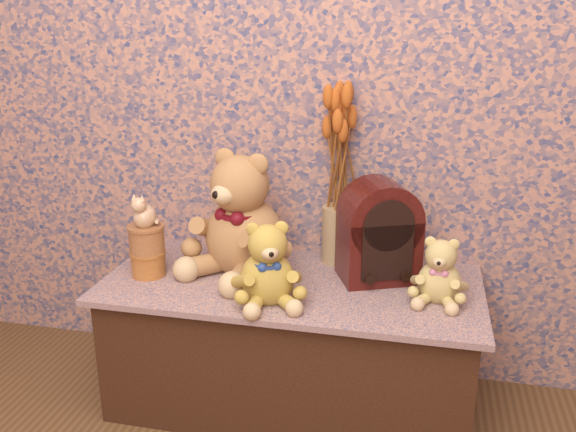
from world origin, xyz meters
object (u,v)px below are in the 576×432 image
object	(u,v)px
cathedral_radio	(379,230)
teddy_large	(244,207)
cat_figurine	(144,209)
teddy_small	(440,266)
teddy_medium	(267,258)
biscuit_tin_lower	(148,263)
ceramic_vase	(339,234)

from	to	relation	value
cathedral_radio	teddy_large	bearing A→B (deg)	160.18
teddy_large	cat_figurine	size ratio (longest dim) A/B	3.78
teddy_small	cat_figurine	xyz separation A→B (m)	(-0.94, -0.02, 0.12)
teddy_medium	biscuit_tin_lower	bearing A→B (deg)	144.66
biscuit_tin_lower	ceramic_vase	bearing A→B (deg)	23.50
biscuit_tin_lower	teddy_medium	bearing A→B (deg)	-12.57
ceramic_vase	cathedral_radio	bearing A→B (deg)	-39.60
cathedral_radio	cat_figurine	size ratio (longest dim) A/B	2.83
cathedral_radio	ceramic_vase	bearing A→B (deg)	117.30
cat_figurine	teddy_medium	bearing A→B (deg)	-3.81
cathedral_radio	cat_figurine	world-z (taller)	cathedral_radio
teddy_large	biscuit_tin_lower	size ratio (longest dim) A/B	3.94
cat_figurine	ceramic_vase	bearing A→B (deg)	32.26
teddy_large	teddy_small	distance (m)	0.66
teddy_medium	teddy_small	world-z (taller)	teddy_medium
teddy_medium	teddy_small	xyz separation A→B (m)	(0.51, 0.12, -0.03)
cathedral_radio	ceramic_vase	distance (m)	0.20
ceramic_vase	biscuit_tin_lower	world-z (taller)	ceramic_vase
teddy_medium	biscuit_tin_lower	world-z (taller)	teddy_medium
teddy_medium	ceramic_vase	world-z (taller)	teddy_medium
teddy_large	ceramic_vase	bearing A→B (deg)	50.31
teddy_small	biscuit_tin_lower	bearing A→B (deg)	-171.77
teddy_medium	biscuit_tin_lower	xyz separation A→B (m)	(-0.44, 0.10, -0.10)
ceramic_vase	biscuit_tin_lower	distance (m)	0.66
teddy_medium	cat_figurine	bearing A→B (deg)	144.66
teddy_large	teddy_medium	size ratio (longest dim) A/B	1.63
teddy_large	biscuit_tin_lower	xyz separation A→B (m)	(-0.30, -0.12, -0.18)
teddy_small	cat_figurine	bearing A→B (deg)	-171.77
cathedral_radio	biscuit_tin_lower	xyz separation A→B (m)	(-0.75, -0.14, -0.13)
teddy_large	cat_figurine	world-z (taller)	teddy_large
biscuit_tin_lower	cat_figurine	bearing A→B (deg)	0.00
teddy_medium	teddy_small	size ratio (longest dim) A/B	1.25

